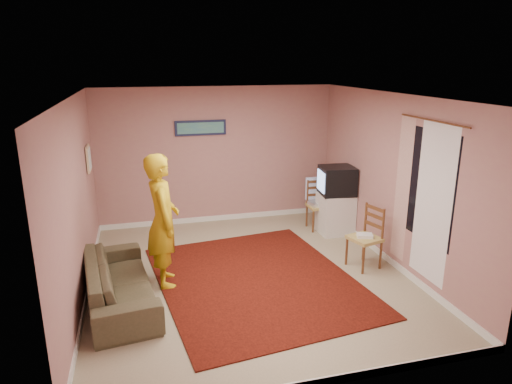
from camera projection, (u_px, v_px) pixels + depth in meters
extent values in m
plane|color=tan|center=(248.00, 275.00, 6.72)|extent=(5.00, 5.00, 0.00)
cube|color=#A4766B|center=(217.00, 156.00, 8.69)|extent=(4.50, 0.02, 2.60)
cube|color=#A4766B|center=(314.00, 266.00, 4.04)|extent=(4.50, 0.02, 2.60)
cube|color=#A4766B|center=(77.00, 203.00, 5.82)|extent=(0.02, 5.00, 2.60)
cube|color=#A4766B|center=(392.00, 181.00, 6.91)|extent=(0.02, 5.00, 2.60)
cube|color=white|center=(247.00, 96.00, 6.00)|extent=(4.50, 5.00, 0.02)
cube|color=silver|center=(219.00, 218.00, 9.02)|extent=(4.50, 0.02, 0.10)
cube|color=silver|center=(309.00, 384.00, 4.40)|extent=(4.50, 0.02, 0.10)
cube|color=silver|center=(88.00, 291.00, 6.17)|extent=(0.02, 5.00, 0.10)
cube|color=silver|center=(385.00, 256.00, 7.25)|extent=(0.02, 5.00, 0.10)
cube|color=black|center=(429.00, 186.00, 6.03)|extent=(0.01, 1.10, 1.50)
cube|color=white|center=(433.00, 204.00, 5.94)|extent=(0.01, 0.75, 2.10)
cube|color=beige|center=(402.00, 190.00, 6.59)|extent=(0.01, 0.35, 2.10)
cylinder|color=brown|center=(433.00, 120.00, 5.77)|extent=(0.02, 1.40, 0.02)
cube|color=#131836|center=(201.00, 128.00, 8.43)|extent=(0.95, 0.03, 0.28)
cube|color=#316989|center=(201.00, 128.00, 8.41)|extent=(0.86, 0.01, 0.20)
cube|color=beige|center=(88.00, 159.00, 7.24)|extent=(0.03, 0.38, 0.42)
cube|color=silver|center=(90.00, 159.00, 7.25)|extent=(0.01, 0.30, 0.34)
cube|color=black|center=(256.00, 280.00, 6.57)|extent=(3.04, 3.62, 0.02)
cube|color=silver|center=(335.00, 213.00, 8.30)|extent=(0.58, 0.53, 0.74)
cube|color=black|center=(337.00, 180.00, 8.12)|extent=(0.63, 0.58, 0.51)
cube|color=#8CB2F2|center=(321.00, 181.00, 8.08)|extent=(0.06, 0.42, 0.36)
cube|color=tan|center=(319.00, 206.00, 8.48)|extent=(0.42, 0.40, 0.05)
cube|color=brown|center=(320.00, 194.00, 8.41)|extent=(0.41, 0.04, 0.47)
cube|color=silver|center=(319.00, 203.00, 8.46)|extent=(0.40, 0.31, 0.06)
cube|color=#91ADED|center=(316.00, 188.00, 8.57)|extent=(0.41, 0.05, 0.43)
cube|color=tan|center=(364.00, 239.00, 6.89)|extent=(0.51, 0.53, 0.05)
cube|color=brown|center=(366.00, 223.00, 6.82)|extent=(0.16, 0.43, 0.49)
cube|color=white|center=(365.00, 235.00, 6.87)|extent=(0.27, 0.24, 0.05)
imported|color=#4D442F|center=(119.00, 282.00, 5.90)|extent=(1.04, 2.10, 0.59)
imported|color=gold|center=(163.00, 221.00, 6.25)|extent=(0.48, 0.70, 1.88)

